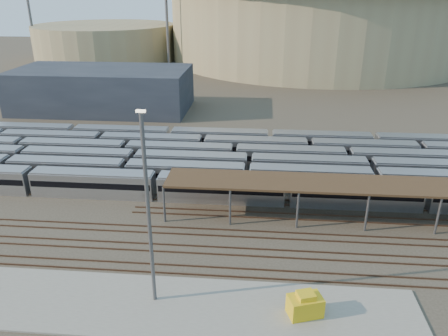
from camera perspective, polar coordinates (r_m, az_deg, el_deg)
ground at (r=56.17m, az=0.09°, el=-8.00°), size 420.00×420.00×0.00m
apron at (r=44.74m, az=-8.41°, el=-17.39°), size 50.00×9.00×0.20m
subway_trains at (r=71.83m, az=3.05°, el=0.75°), size 126.28×23.90×3.60m
inspection_shed at (r=59.92m, az=21.92°, el=-2.34°), size 60.30×6.00×5.30m
empty_tracks at (r=51.91m, az=-0.41°, el=-10.74°), size 170.00×9.62×0.18m
stadium at (r=189.56m, az=12.06°, el=18.69°), size 124.00×124.00×32.50m
secondary_arena at (r=190.50m, az=-15.17°, el=15.56°), size 56.00×56.00×14.00m
service_building at (r=112.78m, az=-15.58°, el=9.87°), size 42.00×20.00×10.00m
floodlight_0 at (r=161.88m, az=-7.52°, el=19.82°), size 4.00×1.00×38.40m
floodlight_1 at (r=190.41m, az=-24.14°, el=18.58°), size 4.00×1.00×38.40m
floodlight_3 at (r=208.66m, az=1.31°, el=20.64°), size 4.00×1.00×38.40m
yard_light_pole at (r=40.05m, az=-9.84°, el=-5.75°), size 0.82×0.36×19.18m
yellow_equipment at (r=43.31m, az=10.53°, el=-17.28°), size 3.58×2.84×1.95m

